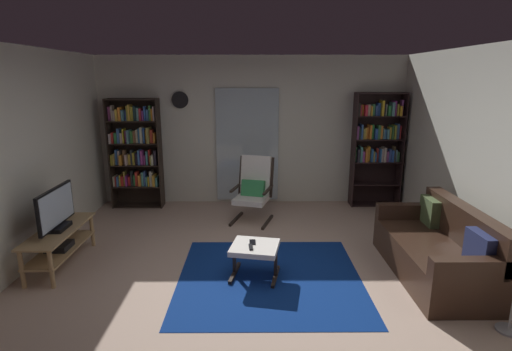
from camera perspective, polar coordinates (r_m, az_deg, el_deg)
name	(u,v)px	position (r m, az deg, el deg)	size (l,w,h in m)	color
ground_plane	(251,278)	(4.68, -0.75, -14.51)	(7.02, 7.02, 0.00)	#C0A38F
wall_back	(252,131)	(7.08, -0.64, 6.41)	(5.60, 0.06, 2.60)	silver
wall_right	(502,167)	(4.99, 31.94, 1.06)	(0.06, 6.00, 2.60)	silver
glass_door_panel	(247,146)	(7.05, -1.26, 4.33)	(1.10, 0.01, 2.00)	silver
area_rug	(270,278)	(4.68, 1.99, -14.46)	(2.07, 2.00, 0.01)	navy
tv_stand	(60,241)	(5.40, -26.38, -8.50)	(0.42, 1.21, 0.46)	tan
television	(56,210)	(5.27, -26.80, -4.52)	(0.20, 0.82, 0.51)	black
bookshelf_near_tv	(135,150)	(7.15, -16.96, 3.56)	(0.86, 0.30, 1.89)	black
bookshelf_near_sofa	(377,142)	(7.21, 16.98, 4.65)	(0.84, 0.30, 1.98)	black
leather_sofa	(439,251)	(5.07, 24.87, -9.82)	(0.84, 1.77, 0.82)	#362319
lounge_armchair	(254,187)	(6.27, -0.36, -1.73)	(0.72, 0.78, 1.02)	black
ottoman	(255,251)	(4.57, -0.17, -10.76)	(0.60, 0.57, 0.39)	white
tv_remote	(251,247)	(4.47, -0.71, -10.25)	(0.04, 0.14, 0.02)	black
cell_phone	(252,242)	(4.60, -0.52, -9.57)	(0.07, 0.14, 0.01)	black
wall_clock	(180,100)	(7.06, -10.88, 10.64)	(0.29, 0.03, 0.29)	silver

